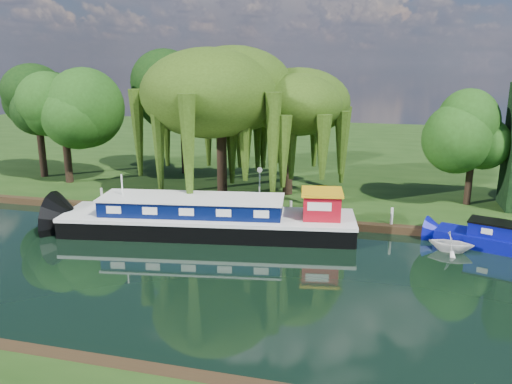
# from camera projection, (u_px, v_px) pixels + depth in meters

# --- Properties ---
(ground) EXTENTS (120.00, 120.00, 0.00)m
(ground) POSITION_uv_depth(u_px,v_px,m) (196.00, 272.00, 23.69)
(ground) COLOR black
(far_bank) EXTENTS (120.00, 52.00, 0.45)m
(far_bank) POSITION_uv_depth(u_px,v_px,m) (306.00, 150.00, 55.53)
(far_bank) COLOR black
(far_bank) RESTS_ON ground
(dutch_barge) EXTENTS (17.21, 6.29, 3.55)m
(dutch_barge) POSITION_uv_depth(u_px,v_px,m) (211.00, 219.00, 28.89)
(dutch_barge) COLOR black
(dutch_barge) RESTS_ON ground
(red_dinghy) EXTENTS (3.89, 3.04, 0.73)m
(red_dinghy) POSITION_uv_depth(u_px,v_px,m) (129.00, 221.00, 31.39)
(red_dinghy) COLOR maroon
(red_dinghy) RESTS_ON ground
(white_cruiser) EXTENTS (2.48, 2.22, 1.18)m
(white_cruiser) POSITION_uv_depth(u_px,v_px,m) (450.00, 251.00, 26.29)
(white_cruiser) COLOR silver
(white_cruiser) RESTS_ON ground
(willow_left) EXTENTS (8.20, 8.20, 9.83)m
(willow_left) POSITION_uv_depth(u_px,v_px,m) (221.00, 94.00, 33.67)
(willow_left) COLOR black
(willow_left) RESTS_ON far_bank
(willow_right) EXTENTS (6.57, 6.57, 8.01)m
(willow_right) POSITION_uv_depth(u_px,v_px,m) (289.00, 113.00, 34.67)
(willow_right) COLOR black
(willow_right) RESTS_ON far_bank
(tree_far_left) EXTENTS (5.31, 5.31, 8.55)m
(tree_far_left) POSITION_uv_depth(u_px,v_px,m) (63.00, 108.00, 38.17)
(tree_far_left) COLOR black
(tree_far_left) RESTS_ON far_bank
(tree_far_back) EXTENTS (4.89, 4.89, 8.23)m
(tree_far_back) POSITION_uv_depth(u_px,v_px,m) (37.00, 107.00, 40.26)
(tree_far_back) COLOR black
(tree_far_back) RESTS_ON far_bank
(tree_far_mid) EXTENTS (5.75, 5.75, 9.41)m
(tree_far_mid) POSITION_uv_depth(u_px,v_px,m) (183.00, 96.00, 41.44)
(tree_far_mid) COLOR black
(tree_far_mid) RESTS_ON far_bank
(tree_far_right) EXTENTS (3.99, 3.99, 6.52)m
(tree_far_right) POSITION_uv_depth(u_px,v_px,m) (474.00, 137.00, 32.37)
(tree_far_right) COLOR black
(tree_far_right) RESTS_ON far_bank
(lamppost) EXTENTS (0.36, 0.36, 2.56)m
(lamppost) POSITION_uv_depth(u_px,v_px,m) (260.00, 176.00, 32.81)
(lamppost) COLOR silver
(lamppost) RESTS_ON far_bank
(mooring_posts) EXTENTS (19.16, 0.16, 1.00)m
(mooring_posts) POSITION_uv_depth(u_px,v_px,m) (236.00, 205.00, 31.45)
(mooring_posts) COLOR silver
(mooring_posts) RESTS_ON far_bank
(reeds_near) EXTENTS (33.70, 1.50, 1.10)m
(reeds_near) POSITION_uv_depth(u_px,v_px,m) (321.00, 379.00, 14.81)
(reeds_near) COLOR #1F4312
(reeds_near) RESTS_ON ground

